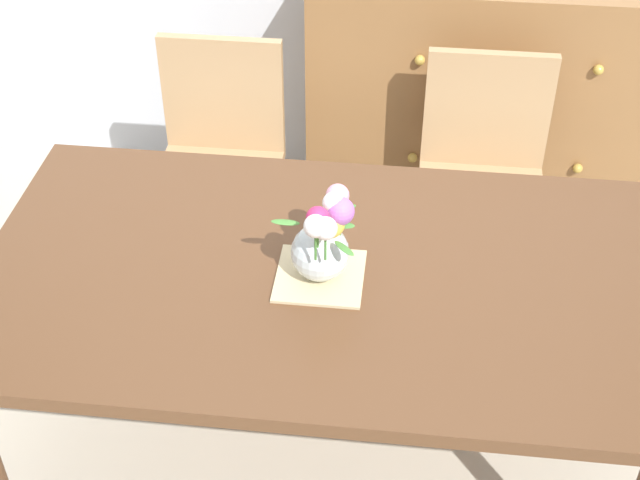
{
  "coord_description": "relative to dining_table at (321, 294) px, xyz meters",
  "views": [
    {
      "loc": [
        0.2,
        -1.75,
        2.25
      ],
      "look_at": [
        0.0,
        -0.02,
        0.86
      ],
      "focal_mm": 51.22,
      "sensor_mm": 36.0,
      "label": 1
    }
  ],
  "objects": [
    {
      "name": "ground_plane",
      "position": [
        0.0,
        0.0,
        -0.66
      ],
      "size": [
        12.0,
        12.0,
        0.0
      ],
      "primitive_type": "plane",
      "color": "#B7AD99"
    },
    {
      "name": "dining_table",
      "position": [
        0.0,
        0.0,
        0.0
      ],
      "size": [
        1.75,
        1.0,
        0.74
      ],
      "color": "brown",
      "rests_on": "ground_plane"
    },
    {
      "name": "chair_left",
      "position": [
        -0.45,
        0.84,
        -0.14
      ],
      "size": [
        0.42,
        0.42,
        0.9
      ],
      "rotation": [
        0.0,
        0.0,
        3.14
      ],
      "color": "tan",
      "rests_on": "ground_plane"
    },
    {
      "name": "chair_right",
      "position": [
        0.45,
        0.84,
        -0.14
      ],
      "size": [
        0.42,
        0.42,
        0.9
      ],
      "rotation": [
        0.0,
        0.0,
        3.14
      ],
      "color": "tan",
      "rests_on": "ground_plane"
    },
    {
      "name": "dresser",
      "position": [
        0.51,
        1.33,
        -0.16
      ],
      "size": [
        1.4,
        0.47,
        1.0
      ],
      "color": "olive",
      "rests_on": "ground_plane"
    },
    {
      "name": "placemat",
      "position": [
        0.0,
        -0.02,
        0.08
      ],
      "size": [
        0.22,
        0.22,
        0.01
      ],
      "primitive_type": "cube",
      "color": "#CCB789",
      "rests_on": "dining_table"
    },
    {
      "name": "flower_vase",
      "position": [
        0.01,
        -0.03,
        0.2
      ],
      "size": [
        0.22,
        0.23,
        0.25
      ],
      "color": "silver",
      "rests_on": "placemat"
    }
  ]
}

